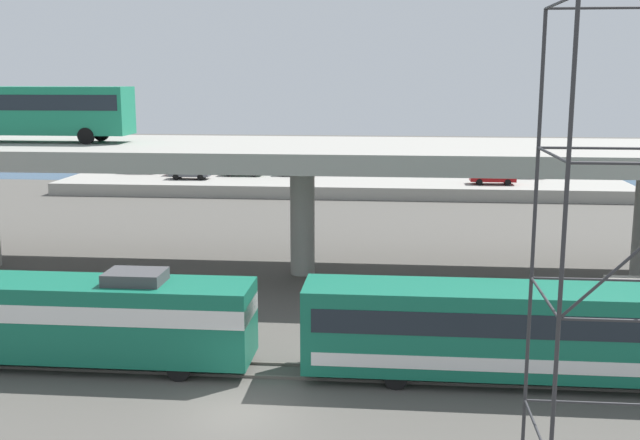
# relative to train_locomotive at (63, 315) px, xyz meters

# --- Properties ---
(ground_plane) EXTENTS (260.00, 260.00, 0.00)m
(ground_plane) POSITION_rel_train_locomotive_xyz_m (8.31, -4.00, -2.19)
(ground_plane) COLOR #4C4944
(rail_strip_near) EXTENTS (110.00, 0.12, 0.12)m
(rail_strip_near) POSITION_rel_train_locomotive_xyz_m (8.31, -0.72, -2.13)
(rail_strip_near) COLOR #59544C
(rail_strip_near) RESTS_ON ground_plane
(rail_strip_far) EXTENTS (110.00, 0.12, 0.12)m
(rail_strip_far) POSITION_rel_train_locomotive_xyz_m (8.31, 0.72, -2.13)
(rail_strip_far) COLOR #59544C
(rail_strip_far) RESTS_ON ground_plane
(train_locomotive) EXTENTS (15.71, 3.04, 4.18)m
(train_locomotive) POSITION_rel_train_locomotive_xyz_m (0.00, 0.00, 0.00)
(train_locomotive) COLOR #14664C
(train_locomotive) RESTS_ON ground_plane
(train_coach_lead) EXTENTS (21.47, 3.04, 3.86)m
(train_coach_lead) POSITION_rel_train_locomotive_xyz_m (21.02, -0.00, -0.02)
(train_coach_lead) COLOR #14664C
(train_coach_lead) RESTS_ON ground_plane
(highway_overpass) EXTENTS (96.00, 12.05, 8.05)m
(highway_overpass) POSITION_rel_train_locomotive_xyz_m (8.31, 16.00, 5.06)
(highway_overpass) COLOR gray
(highway_overpass) RESTS_ON ground_plane
(transit_bus_on_overpass) EXTENTS (12.00, 2.68, 3.40)m
(transit_bus_on_overpass) POSITION_rel_train_locomotive_xyz_m (-8.32, 15.86, 7.92)
(transit_bus_on_overpass) COLOR #197A56
(transit_bus_on_overpass) RESTS_ON highway_overpass
(scaffolding_tower) EXTENTS (3.54, 3.54, 13.84)m
(scaffolding_tower) POSITION_rel_train_locomotive_xyz_m (19.20, -11.61, 5.14)
(scaffolding_tower) COLOR #2D2D30
(scaffolding_tower) RESTS_ON ground_plane
(pier_parking_lot) EXTENTS (59.14, 12.96, 1.25)m
(pier_parking_lot) POSITION_rel_train_locomotive_xyz_m (8.31, 51.00, -1.57)
(pier_parking_lot) COLOR gray
(pier_parking_lot) RESTS_ON ground_plane
(parked_car_0) EXTENTS (4.05, 1.87, 1.50)m
(parked_car_0) POSITION_rel_train_locomotive_xyz_m (-8.89, 52.13, -0.18)
(parked_car_0) COLOR maroon
(parked_car_0) RESTS_ON pier_parking_lot
(parked_car_1) EXTENTS (4.47, 1.82, 1.50)m
(parked_car_1) POSITION_rel_train_locomotive_xyz_m (-2.67, 52.45, -0.17)
(parked_car_1) COLOR #0C4C26
(parked_car_1) RESTS_ON pier_parking_lot
(parked_car_2) EXTENTS (4.30, 1.87, 1.50)m
(parked_car_2) POSITION_rel_train_locomotive_xyz_m (3.25, 53.08, -0.17)
(parked_car_2) COLOR black
(parked_car_2) RESTS_ON pier_parking_lot
(parked_car_3) EXTENTS (4.52, 1.94, 1.50)m
(parked_car_3) POSITION_rel_train_locomotive_xyz_m (23.91, 48.27, -0.17)
(parked_car_3) COLOR maroon
(parked_car_3) RESTS_ON pier_parking_lot
(parked_car_4) EXTENTS (4.09, 1.83, 1.50)m
(parked_car_4) POSITION_rel_train_locomotive_xyz_m (-14.38, 53.55, -0.18)
(parked_car_4) COLOR #515459
(parked_car_4) RESTS_ON pier_parking_lot
(parked_car_5) EXTENTS (4.25, 1.89, 1.50)m
(parked_car_5) POSITION_rel_train_locomotive_xyz_m (-7.69, 49.17, -0.17)
(parked_car_5) COLOR #515459
(parked_car_5) RESTS_ON pier_parking_lot
(parked_car_6) EXTENTS (4.19, 1.87, 1.50)m
(parked_car_6) POSITION_rel_train_locomotive_xyz_m (28.05, 53.59, -0.18)
(parked_car_6) COLOR #B7B7BC
(parked_car_6) RESTS_ON pier_parking_lot
(harbor_water) EXTENTS (140.00, 36.00, 0.01)m
(harbor_water) POSITION_rel_train_locomotive_xyz_m (8.31, 74.00, -2.19)
(harbor_water) COLOR navy
(harbor_water) RESTS_ON ground_plane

